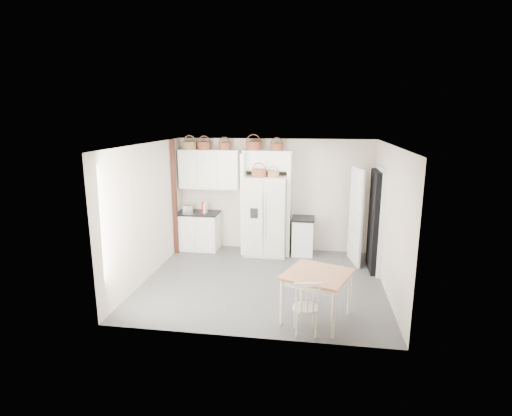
# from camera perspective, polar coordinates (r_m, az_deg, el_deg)

# --- Properties ---
(floor) EXTENTS (4.50, 4.50, 0.00)m
(floor) POSITION_cam_1_polar(r_m,az_deg,el_deg) (7.78, 1.01, -10.45)
(floor) COLOR #404141
(floor) RESTS_ON ground
(ceiling) EXTENTS (4.50, 4.50, 0.00)m
(ceiling) POSITION_cam_1_polar(r_m,az_deg,el_deg) (7.16, 1.09, 9.03)
(ceiling) COLOR white
(ceiling) RESTS_ON wall_back
(wall_back) EXTENTS (4.50, 0.00, 4.50)m
(wall_back) POSITION_cam_1_polar(r_m,az_deg,el_deg) (9.30, 2.68, 1.84)
(wall_back) COLOR beige
(wall_back) RESTS_ON floor
(wall_left) EXTENTS (0.00, 4.00, 4.00)m
(wall_left) POSITION_cam_1_polar(r_m,az_deg,el_deg) (7.97, -15.21, -0.49)
(wall_left) COLOR beige
(wall_left) RESTS_ON floor
(wall_right) EXTENTS (0.00, 4.00, 4.00)m
(wall_right) POSITION_cam_1_polar(r_m,az_deg,el_deg) (7.42, 18.55, -1.69)
(wall_right) COLOR beige
(wall_right) RESTS_ON floor
(refrigerator) EXTENTS (0.93, 0.75, 1.79)m
(refrigerator) POSITION_cam_1_polar(r_m,az_deg,el_deg) (9.03, 1.45, -1.10)
(refrigerator) COLOR silver
(refrigerator) RESTS_ON floor
(base_cab_left) EXTENTS (0.93, 0.59, 0.86)m
(base_cab_left) POSITION_cam_1_polar(r_m,az_deg,el_deg) (9.56, -8.17, -3.32)
(base_cab_left) COLOR white
(base_cab_left) RESTS_ON floor
(base_cab_right) EXTENTS (0.47, 0.56, 0.82)m
(base_cab_right) POSITION_cam_1_polar(r_m,az_deg,el_deg) (9.18, 6.70, -4.10)
(base_cab_right) COLOR white
(base_cab_right) RESTS_ON floor
(dining_table) EXTENTS (1.19, 1.19, 0.77)m
(dining_table) POSITION_cam_1_polar(r_m,az_deg,el_deg) (6.36, 8.64, -12.38)
(dining_table) COLOR #A4613C
(dining_table) RESTS_ON floor
(windsor_chair) EXTENTS (0.44, 0.41, 0.79)m
(windsor_chair) POSITION_cam_1_polar(r_m,az_deg,el_deg) (5.97, 7.11, -13.96)
(windsor_chair) COLOR white
(windsor_chair) RESTS_ON floor
(counter_left) EXTENTS (0.97, 0.63, 0.04)m
(counter_left) POSITION_cam_1_polar(r_m,az_deg,el_deg) (9.45, -8.26, -0.69)
(counter_left) COLOR black
(counter_left) RESTS_ON base_cab_left
(counter_right) EXTENTS (0.50, 0.60, 0.04)m
(counter_right) POSITION_cam_1_polar(r_m,az_deg,el_deg) (9.07, 6.77, -1.51)
(counter_right) COLOR black
(counter_right) RESTS_ON base_cab_right
(toaster) EXTENTS (0.25, 0.19, 0.15)m
(toaster) POSITION_cam_1_polar(r_m,az_deg,el_deg) (9.47, -9.73, -0.11)
(toaster) COLOR silver
(toaster) RESTS_ON counter_left
(cookbook_red) EXTENTS (0.05, 0.17, 0.25)m
(cookbook_red) POSITION_cam_1_polar(r_m,az_deg,el_deg) (9.30, -7.59, 0.04)
(cookbook_red) COLOR maroon
(cookbook_red) RESTS_ON counter_left
(cookbook_cream) EXTENTS (0.04, 0.17, 0.25)m
(cookbook_cream) POSITION_cam_1_polar(r_m,az_deg,el_deg) (9.28, -7.27, 0.01)
(cookbook_cream) COLOR white
(cookbook_cream) RESTS_ON counter_left
(basket_upper_a) EXTENTS (0.32, 0.32, 0.18)m
(basket_upper_a) POSITION_cam_1_polar(r_m,az_deg,el_deg) (9.39, -9.45, 8.81)
(basket_upper_a) COLOR brown
(basket_upper_a) RESTS_ON upper_cabinet
(basket_upper_b) EXTENTS (0.30, 0.30, 0.18)m
(basket_upper_b) POSITION_cam_1_polar(r_m,az_deg,el_deg) (9.29, -7.41, 8.83)
(basket_upper_b) COLOR brown
(basket_upper_b) RESTS_ON upper_cabinet
(basket_upper_c) EXTENTS (0.28, 0.28, 0.16)m
(basket_upper_c) POSITION_cam_1_polar(r_m,az_deg,el_deg) (9.17, -4.50, 8.80)
(basket_upper_c) COLOR brown
(basket_upper_c) RESTS_ON upper_cabinet
(basket_bridge_a) EXTENTS (0.35, 0.35, 0.20)m
(basket_bridge_a) POSITION_cam_1_polar(r_m,az_deg,el_deg) (9.04, -0.36, 8.89)
(basket_bridge_a) COLOR brown
(basket_bridge_a) RESTS_ON bridge_cabinet
(basket_bridge_b) EXTENTS (0.28, 0.28, 0.16)m
(basket_bridge_b) POSITION_cam_1_polar(r_m,az_deg,el_deg) (8.98, 2.97, 8.72)
(basket_bridge_b) COLOR brown
(basket_bridge_b) RESTS_ON bridge_cabinet
(basket_fridge_a) EXTENTS (0.32, 0.32, 0.17)m
(basket_fridge_a) POSITION_cam_1_polar(r_m,az_deg,el_deg) (8.77, 0.42, 5.03)
(basket_fridge_a) COLOR brown
(basket_fridge_a) RESTS_ON refrigerator
(basket_fridge_b) EXTENTS (0.24, 0.24, 0.13)m
(basket_fridge_b) POSITION_cam_1_polar(r_m,az_deg,el_deg) (8.73, 2.49, 4.85)
(basket_fridge_b) COLOR brown
(basket_fridge_b) RESTS_ON refrigerator
(upper_cabinet) EXTENTS (1.40, 0.34, 0.90)m
(upper_cabinet) POSITION_cam_1_polar(r_m,az_deg,el_deg) (9.31, -6.66, 5.53)
(upper_cabinet) COLOR white
(upper_cabinet) RESTS_ON wall_back
(bridge_cabinet) EXTENTS (1.12, 0.34, 0.45)m
(bridge_cabinet) POSITION_cam_1_polar(r_m,az_deg,el_deg) (9.03, 1.67, 6.81)
(bridge_cabinet) COLOR white
(bridge_cabinet) RESTS_ON wall_back
(fridge_panel_left) EXTENTS (0.08, 0.60, 2.30)m
(fridge_panel_left) POSITION_cam_1_polar(r_m,az_deg,el_deg) (9.13, -1.65, 0.68)
(fridge_panel_left) COLOR white
(fridge_panel_left) RESTS_ON floor
(fridge_panel_right) EXTENTS (0.08, 0.60, 2.30)m
(fridge_panel_right) POSITION_cam_1_polar(r_m,az_deg,el_deg) (9.01, 4.75, 0.48)
(fridge_panel_right) COLOR white
(fridge_panel_right) RESTS_ON floor
(trim_post) EXTENTS (0.09, 0.09, 2.60)m
(trim_post) POSITION_cam_1_polar(r_m,az_deg,el_deg) (9.17, -11.57, 1.43)
(trim_post) COLOR #37170F
(trim_post) RESTS_ON floor
(doorway_void) EXTENTS (0.18, 0.85, 2.05)m
(doorway_void) POSITION_cam_1_polar(r_m,az_deg,el_deg) (8.43, 16.70, -1.78)
(doorway_void) COLOR black
(doorway_void) RESTS_ON floor
(door_slab) EXTENTS (0.21, 0.79, 2.05)m
(door_slab) POSITION_cam_1_polar(r_m,az_deg,el_deg) (8.71, 14.06, -1.16)
(door_slab) COLOR white
(door_slab) RESTS_ON floor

